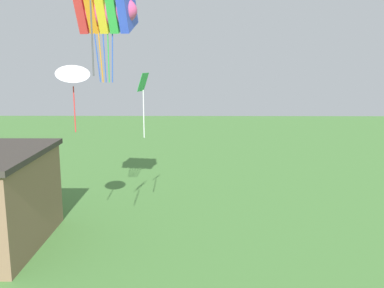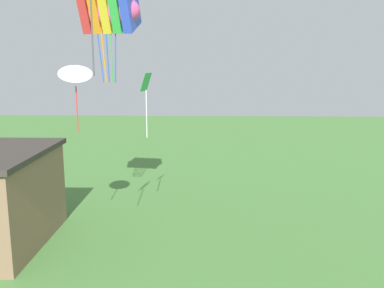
{
  "view_description": "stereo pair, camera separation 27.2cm",
  "coord_description": "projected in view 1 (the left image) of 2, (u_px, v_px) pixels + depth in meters",
  "views": [
    {
      "loc": [
        0.13,
        -3.82,
        8.04
      ],
      "look_at": [
        0.0,
        9.81,
        5.41
      ],
      "focal_mm": 40.0,
      "sensor_mm": 36.0,
      "label": 1
    },
    {
      "loc": [
        0.4,
        -3.81,
        8.04
      ],
      "look_at": [
        0.0,
        9.81,
        5.41
      ],
      "focal_mm": 40.0,
      "sensor_mm": 36.0,
      "label": 2
    }
  ],
  "objects": [
    {
      "name": "kite_white_delta",
      "position": [
        73.0,
        73.0,
        17.28
      ],
      "size": [
        1.7,
        1.62,
        2.82
      ],
      "color": "white"
    },
    {
      "name": "kite_rainbow_parafoil",
      "position": [
        107.0,
        11.0,
        19.41
      ],
      "size": [
        3.13,
        2.47,
        4.26
      ],
      "color": "#E54C8C"
    },
    {
      "name": "kite_green_diamond",
      "position": [
        143.0,
        93.0,
        19.94
      ],
      "size": [
        0.53,
        0.72,
        3.05
      ],
      "color": "green"
    }
  ]
}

